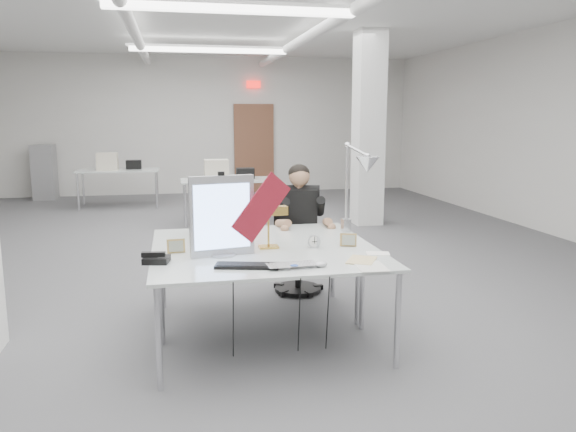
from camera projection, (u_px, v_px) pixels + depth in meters
name	position (u px, v px, depth m)	size (l,w,h in m)	color
room_shell	(237.00, 127.00, 6.56)	(10.04, 14.04, 3.24)	#4E4D50
desk_main	(273.00, 262.00, 4.18)	(1.80, 0.90, 0.03)	silver
desk_second	(256.00, 237.00, 5.05)	(1.80, 0.90, 0.03)	silver
bg_desk_a	(228.00, 180.00, 9.52)	(1.60, 0.80, 0.03)	silver
bg_desk_b	(118.00, 170.00, 11.25)	(1.60, 0.80, 0.03)	silver
filing_cabinet	(45.00, 172.00, 12.34)	(0.45, 0.55, 1.20)	gray
office_chair	(298.00, 242.00, 5.79)	(0.52, 0.52, 1.06)	black
seated_person	(299.00, 208.00, 5.68)	(0.52, 0.65, 0.98)	black
monitor	(222.00, 216.00, 4.27)	(0.50, 0.05, 0.62)	#AAA9AE
pennant	(261.00, 207.00, 4.29)	(0.52, 0.01, 0.22)	maroon
keyboard	(247.00, 266.00, 3.98)	(0.45, 0.15, 0.02)	black
laptop	(294.00, 268.00, 3.93)	(0.36, 0.23, 0.03)	#A5A6AA
mouse	(321.00, 264.00, 3.99)	(0.10, 0.06, 0.04)	#B6B6BB
bankers_lamp	(268.00, 227.00, 4.54)	(0.31, 0.12, 0.35)	#C08E3C
desk_phone	(156.00, 260.00, 4.11)	(0.18, 0.16, 0.05)	black
picture_frame_left	(176.00, 246.00, 4.40)	(0.14, 0.01, 0.11)	tan
picture_frame_right	(348.00, 240.00, 4.62)	(0.14, 0.01, 0.11)	#AA8749
desk_clock	(314.00, 241.00, 4.58)	(0.11, 0.11, 0.03)	#B0B1B5
paper_stack_a	(371.00, 267.00, 3.99)	(0.20, 0.29, 0.01)	silver
paper_stack_b	(362.00, 260.00, 4.17)	(0.19, 0.27, 0.01)	#D3B97E
paper_stack_c	(378.00, 253.00, 4.38)	(0.18, 0.12, 0.01)	white
beige_monitor	(219.00, 216.00, 4.99)	(0.39, 0.37, 0.37)	beige
architect_lamp	(355.00, 189.00, 4.91)	(0.23, 0.67, 0.87)	#BCBBC0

